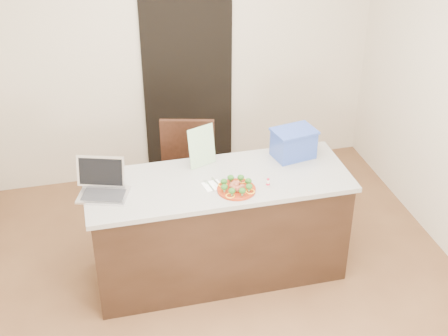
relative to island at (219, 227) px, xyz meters
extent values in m
plane|color=brown|center=(0.00, -0.25, -0.46)|extent=(4.00, 4.00, 0.00)
plane|color=beige|center=(0.00, 1.75, 0.89)|extent=(4.00, 0.00, 4.00)
cube|color=black|center=(0.10, 1.73, 0.54)|extent=(0.90, 0.02, 2.00)
cube|color=black|center=(0.00, 0.00, -0.02)|extent=(2.00, 0.70, 0.88)
cube|color=beige|center=(0.00, 0.00, 0.44)|extent=(2.06, 0.76, 0.04)
cylinder|color=maroon|center=(0.10, -0.18, 0.47)|extent=(0.29, 0.29, 0.02)
torus|color=maroon|center=(0.10, -0.18, 0.47)|extent=(0.29, 0.29, 0.01)
sphere|color=brown|center=(0.10, -0.18, 0.50)|extent=(0.04, 0.04, 0.04)
sphere|color=brown|center=(0.11, -0.15, 0.50)|extent=(0.04, 0.04, 0.04)
sphere|color=brown|center=(0.09, -0.15, 0.50)|extent=(0.04, 0.04, 0.04)
sphere|color=brown|center=(0.07, -0.16, 0.50)|extent=(0.04, 0.04, 0.04)
sphere|color=brown|center=(0.06, -0.19, 0.50)|extent=(0.04, 0.04, 0.04)
sphere|color=brown|center=(0.07, -0.21, 0.50)|extent=(0.04, 0.04, 0.04)
sphere|color=brown|center=(0.09, -0.22, 0.50)|extent=(0.04, 0.04, 0.04)
sphere|color=brown|center=(0.12, -0.22, 0.50)|extent=(0.04, 0.04, 0.04)
sphere|color=brown|center=(0.13, -0.20, 0.50)|extent=(0.04, 0.04, 0.04)
ellipsoid|color=#1A4612|center=(0.19, -0.17, 0.52)|extent=(0.05, 0.05, 0.04)
ellipsoid|color=#1A4612|center=(0.15, -0.10, 0.52)|extent=(0.05, 0.05, 0.04)
ellipsoid|color=#1A4612|center=(0.08, -0.09, 0.52)|extent=(0.05, 0.05, 0.04)
ellipsoid|color=#1A4612|center=(0.01, -0.13, 0.52)|extent=(0.05, 0.05, 0.04)
ellipsoid|color=#1A4612|center=(0.00, -0.20, 0.52)|extent=(0.05, 0.05, 0.04)
ellipsoid|color=#1A4612|center=(0.04, -0.27, 0.52)|extent=(0.05, 0.05, 0.04)
ellipsoid|color=#1A4612|center=(0.11, -0.28, 0.52)|extent=(0.05, 0.05, 0.04)
ellipsoid|color=#1A4612|center=(0.18, -0.24, 0.52)|extent=(0.05, 0.05, 0.04)
torus|color=#FFA11A|center=(0.17, -0.10, 0.48)|extent=(0.07, 0.07, 0.01)
torus|color=#FFA11A|center=(0.01, -0.11, 0.48)|extent=(0.07, 0.07, 0.01)
torus|color=#FFA11A|center=(0.02, -0.27, 0.48)|extent=(0.07, 0.07, 0.01)
torus|color=#FFA11A|center=(0.18, -0.26, 0.48)|extent=(0.07, 0.07, 0.01)
cube|color=white|center=(-0.06, -0.08, 0.46)|extent=(0.16, 0.16, 0.01)
cube|color=silver|center=(-0.08, -0.10, 0.47)|extent=(0.03, 0.13, 0.00)
cube|color=silver|center=(-0.08, -0.03, 0.47)|extent=(0.04, 0.06, 0.00)
cube|color=white|center=(-0.03, -0.12, 0.47)|extent=(0.04, 0.09, 0.01)
cube|color=silver|center=(-0.03, -0.03, 0.47)|extent=(0.04, 0.11, 0.00)
cylinder|color=beige|center=(0.34, -0.18, 0.48)|extent=(0.03, 0.03, 0.05)
cylinder|color=beige|center=(0.34, -0.18, 0.51)|extent=(0.02, 0.02, 0.01)
cylinder|color=red|center=(0.34, -0.18, 0.52)|extent=(0.02, 0.02, 0.01)
cylinder|color=red|center=(0.34, -0.18, 0.48)|extent=(0.03, 0.03, 0.02)
cube|color=silver|center=(-0.88, -0.02, 0.47)|extent=(0.42, 0.35, 0.02)
cube|color=silver|center=(-0.88, 0.11, 0.59)|extent=(0.36, 0.17, 0.24)
cube|color=black|center=(-0.88, 0.10, 0.59)|extent=(0.33, 0.15, 0.20)
cube|color=#252527|center=(-0.88, -0.03, 0.47)|extent=(0.35, 0.26, 0.00)
cube|color=silver|center=(-0.07, 0.25, 0.63)|extent=(0.24, 0.13, 0.33)
cube|color=#2A4399|center=(0.68, 0.20, 0.57)|extent=(0.35, 0.28, 0.22)
cube|color=#2A4399|center=(0.68, 0.20, 0.69)|extent=(0.38, 0.30, 0.02)
cube|color=#361A10|center=(-0.10, 0.56, 0.04)|extent=(0.58, 0.58, 0.04)
cube|color=#361A10|center=(-0.10, 0.77, 0.34)|extent=(0.47, 0.16, 0.54)
cylinder|color=#361A10|center=(-0.30, 0.36, -0.21)|extent=(0.04, 0.04, 0.51)
cylinder|color=#361A10|center=(0.11, 0.36, -0.21)|extent=(0.04, 0.04, 0.51)
cylinder|color=#361A10|center=(-0.30, 0.76, -0.21)|extent=(0.04, 0.04, 0.51)
cylinder|color=#361A10|center=(0.11, 0.76, -0.21)|extent=(0.04, 0.04, 0.51)
camera|label=1|loc=(-0.93, -3.98, 3.02)|focal=50.00mm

